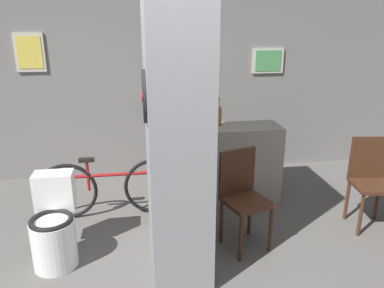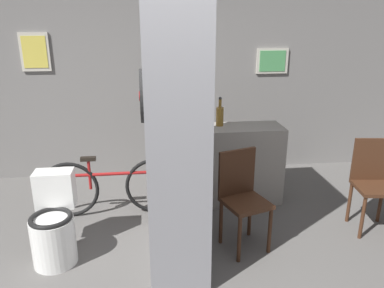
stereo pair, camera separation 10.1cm
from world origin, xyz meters
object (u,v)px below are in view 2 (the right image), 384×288
(chair_by_doorway, at_px, (373,180))
(toilet, at_px, (54,226))
(bottle_tall, at_px, (220,115))
(chair_near_pillar, at_px, (242,195))
(bicycle, at_px, (112,187))

(chair_by_doorway, bearing_deg, toilet, -169.13)
(chair_by_doorway, xyz_separation_m, bottle_tall, (-1.45, 0.84, 0.52))
(chair_near_pillar, xyz_separation_m, bottle_tall, (-0.03, 1.00, 0.52))
(toilet, bearing_deg, chair_by_doorway, 3.44)
(chair_near_pillar, distance_m, chair_by_doorway, 1.42)
(bicycle, xyz_separation_m, bottle_tall, (1.24, 0.25, 0.71))
(chair_near_pillar, bearing_deg, bottle_tall, 73.35)
(chair_near_pillar, xyz_separation_m, chair_by_doorway, (1.41, 0.16, 0.00))
(bicycle, distance_m, bottle_tall, 1.45)
(bicycle, bearing_deg, toilet, -120.38)
(chair_by_doorway, distance_m, bottle_tall, 1.75)
(chair_near_pillar, height_order, chair_by_doorway, same)
(toilet, distance_m, chair_by_doorway, 3.15)
(toilet, distance_m, chair_near_pillar, 1.74)
(chair_near_pillar, relative_size, bicycle, 0.60)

